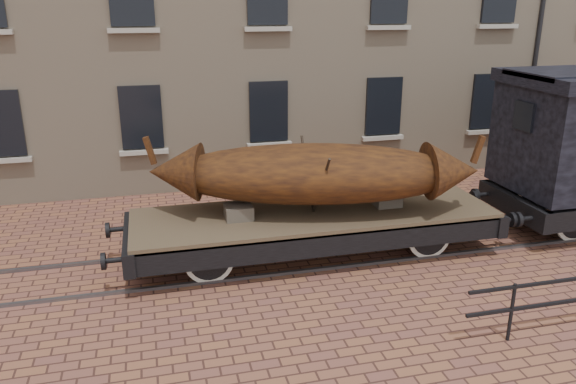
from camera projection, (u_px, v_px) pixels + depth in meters
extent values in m
plane|color=brown|center=(273.00, 260.00, 11.79)|extent=(90.00, 90.00, 0.00)
cube|color=black|center=(0.00, 124.00, 14.26)|extent=(1.10, 0.12, 1.70)
cube|color=#A8A295|center=(5.00, 160.00, 14.51)|extent=(1.30, 0.18, 0.12)
cube|color=black|center=(141.00, 117.00, 15.06)|extent=(1.10, 0.12, 1.70)
cube|color=#A8A295|center=(144.00, 152.00, 15.31)|extent=(1.30, 0.18, 0.12)
cube|color=black|center=(269.00, 111.00, 15.87)|extent=(1.10, 0.12, 1.70)
cube|color=#A8A295|center=(269.00, 145.00, 16.12)|extent=(1.30, 0.18, 0.12)
cube|color=black|center=(383.00, 106.00, 16.68)|extent=(1.10, 0.12, 1.70)
cube|color=#A8A295|center=(383.00, 138.00, 16.93)|extent=(1.30, 0.18, 0.12)
cube|color=black|center=(488.00, 101.00, 17.48)|extent=(1.10, 0.12, 1.70)
cube|color=#A8A295|center=(485.00, 132.00, 17.73)|extent=(1.30, 0.18, 0.12)
cube|color=#A8A295|center=(134.00, 30.00, 14.28)|extent=(1.30, 0.18, 0.12)
cube|color=#A8A295|center=(268.00, 29.00, 15.09)|extent=(1.30, 0.18, 0.12)
cube|color=#A8A295|center=(389.00, 27.00, 15.90)|extent=(1.30, 0.18, 0.12)
cube|color=#A8A295|center=(498.00, 26.00, 16.71)|extent=(1.30, 0.18, 0.12)
cube|color=#59595E|center=(281.00, 273.00, 11.12)|extent=(30.00, 0.08, 0.06)
cube|color=#59595E|center=(266.00, 245.00, 12.44)|extent=(30.00, 0.08, 0.06)
cylinder|color=black|center=(511.00, 312.00, 8.83)|extent=(0.06, 0.06, 1.00)
cube|color=#4C4229|center=(315.00, 214.00, 11.70)|extent=(7.50, 2.20, 0.12)
cube|color=black|center=(330.00, 244.00, 10.84)|extent=(7.50, 0.16, 0.45)
cube|color=black|center=(302.00, 208.00, 12.71)|extent=(7.50, 0.16, 0.45)
cube|color=black|center=(130.00, 242.00, 10.91)|extent=(0.22, 2.30, 0.45)
cylinder|color=black|center=(113.00, 260.00, 10.15)|extent=(0.35, 0.10, 0.10)
cylinder|color=black|center=(103.00, 261.00, 10.11)|extent=(0.08, 0.32, 0.32)
cylinder|color=black|center=(116.00, 229.00, 11.53)|extent=(0.35, 0.10, 0.10)
cylinder|color=black|center=(108.00, 230.00, 11.49)|extent=(0.08, 0.32, 0.32)
cube|color=black|center=(474.00, 210.00, 12.64)|extent=(0.22, 2.30, 0.45)
cylinder|color=black|center=(505.00, 220.00, 12.01)|extent=(0.35, 0.10, 0.10)
cylinder|color=black|center=(512.00, 220.00, 12.05)|extent=(0.08, 0.32, 0.32)
cylinder|color=black|center=(467.00, 198.00, 13.39)|extent=(0.35, 0.10, 0.10)
cylinder|color=black|center=(473.00, 197.00, 13.43)|extent=(0.08, 0.32, 0.32)
cylinder|color=black|center=(205.00, 245.00, 11.31)|extent=(0.10, 1.90, 0.10)
cylinder|color=silver|center=(209.00, 260.00, 10.65)|extent=(0.96, 0.07, 0.96)
cylinder|color=black|center=(209.00, 260.00, 10.65)|extent=(0.79, 0.10, 0.79)
cube|color=black|center=(209.00, 251.00, 10.46)|extent=(0.90, 0.08, 0.10)
cylinder|color=silver|center=(202.00, 232.00, 11.97)|extent=(0.96, 0.07, 0.96)
cylinder|color=black|center=(202.00, 232.00, 11.97)|extent=(0.79, 0.10, 0.79)
cube|color=black|center=(200.00, 219.00, 12.01)|extent=(0.90, 0.08, 0.10)
cylinder|color=black|center=(414.00, 224.00, 12.37)|extent=(0.10, 1.90, 0.10)
cylinder|color=silver|center=(430.00, 237.00, 11.71)|extent=(0.96, 0.07, 0.96)
cylinder|color=black|center=(430.00, 237.00, 11.71)|extent=(0.79, 0.10, 0.79)
cube|color=black|center=(433.00, 229.00, 11.53)|extent=(0.90, 0.08, 0.10)
cylinder|color=silver|center=(400.00, 213.00, 13.04)|extent=(0.96, 0.07, 0.96)
cylinder|color=black|center=(400.00, 213.00, 13.04)|extent=(0.79, 0.10, 0.79)
cube|color=black|center=(399.00, 202.00, 13.07)|extent=(0.90, 0.08, 0.10)
cube|color=black|center=(314.00, 231.00, 11.82)|extent=(4.00, 0.06, 0.06)
cube|color=brown|center=(239.00, 212.00, 11.26)|extent=(0.55, 0.50, 0.28)
cube|color=brown|center=(386.00, 199.00, 12.00)|extent=(0.55, 0.50, 0.28)
ellipsoid|color=#592F10|center=(314.00, 174.00, 11.40)|extent=(6.24, 3.19, 1.20)
cone|color=#592F10|center=(174.00, 172.00, 11.35)|extent=(1.26, 1.34, 1.13)
cube|color=#592F10|center=(150.00, 151.00, 11.21)|extent=(0.26, 0.18, 0.57)
cone|color=#592F10|center=(453.00, 171.00, 11.42)|extent=(1.26, 1.34, 1.13)
cube|color=#592F10|center=(478.00, 149.00, 11.29)|extent=(0.26, 0.18, 0.57)
cylinder|color=#2B221A|center=(321.00, 187.00, 11.00)|extent=(0.05, 1.02, 1.42)
cylinder|color=#2B221A|center=(307.00, 173.00, 11.89)|extent=(0.05, 1.02, 1.42)
cube|color=black|center=(513.00, 205.00, 12.86)|extent=(0.23, 2.47, 0.46)
cylinder|color=black|center=(517.00, 220.00, 12.00)|extent=(0.08, 0.33, 0.33)
cylinder|color=black|center=(475.00, 195.00, 13.51)|extent=(0.08, 0.33, 0.33)
cylinder|color=black|center=(554.00, 210.00, 13.20)|extent=(0.10, 1.96, 0.10)
cylinder|color=silver|center=(576.00, 221.00, 12.53)|extent=(0.99, 0.07, 0.99)
cylinder|color=black|center=(576.00, 221.00, 12.53)|extent=(0.81, 0.10, 0.81)
cylinder|color=silver|center=(534.00, 200.00, 13.86)|extent=(0.99, 0.07, 0.99)
cylinder|color=black|center=(534.00, 200.00, 13.86)|extent=(0.81, 0.10, 0.81)
cube|color=black|center=(524.00, 116.00, 12.19)|extent=(0.08, 0.62, 0.62)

